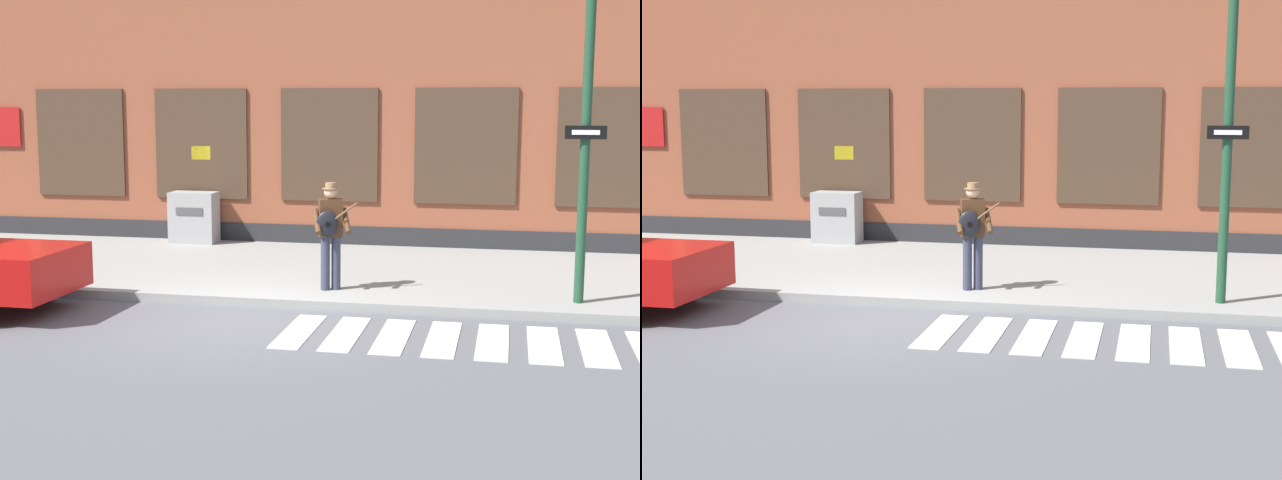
% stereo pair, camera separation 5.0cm
% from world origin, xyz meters
% --- Properties ---
extents(ground_plane, '(160.00, 160.00, 0.00)m').
position_xyz_m(ground_plane, '(0.00, 0.00, 0.00)').
color(ground_plane, '#56565B').
extents(sidewalk, '(28.00, 5.68, 0.15)m').
position_xyz_m(sidewalk, '(0.00, 3.76, 0.07)').
color(sidewalk, gray).
rests_on(sidewalk, ground).
extents(building_backdrop, '(28.00, 4.06, 7.49)m').
position_xyz_m(building_backdrop, '(-0.00, 8.59, 3.74)').
color(building_backdrop, brown).
rests_on(building_backdrop, ground).
extents(crosswalk, '(5.78, 1.90, 0.01)m').
position_xyz_m(crosswalk, '(3.67, -0.39, 0.01)').
color(crosswalk, silver).
rests_on(crosswalk, ground).
extents(busker, '(0.79, 0.67, 1.76)m').
position_xyz_m(busker, '(1.00, 1.79, 1.15)').
color(busker, '#33384C').
rests_on(busker, sidewalk).
extents(traffic_light, '(0.61, 2.92, 5.39)m').
position_xyz_m(traffic_light, '(4.84, 0.62, 3.85)').
color(traffic_light, '#1E472D').
rests_on(traffic_light, sidewalk).
extents(utility_box, '(1.01, 0.61, 1.11)m').
position_xyz_m(utility_box, '(-2.94, 6.15, 0.71)').
color(utility_box, '#9E9E9E').
rests_on(utility_box, sidewalk).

